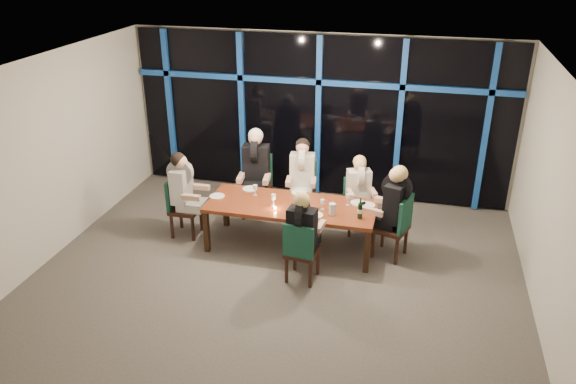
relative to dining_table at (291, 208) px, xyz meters
name	(u,v)px	position (x,y,z in m)	size (l,w,h in m)	color
room	(277,143)	(0.00, -0.80, 1.34)	(7.04, 7.00, 3.02)	#5C5752
window_wall	(319,115)	(0.01, 2.13, 0.87)	(6.86, 0.43, 2.94)	black
dining_table	(291,208)	(0.00, 0.00, 0.00)	(2.60, 1.00, 0.75)	brown
chair_far_left	(257,181)	(-0.86, 1.04, -0.08)	(0.55, 0.55, 1.08)	black
chair_far_mid	(302,187)	(-0.06, 1.08, -0.13)	(0.52, 0.52, 0.99)	black
chair_far_right	(357,202)	(0.92, 0.84, -0.17)	(0.54, 0.54, 0.91)	black
chair_end_left	(180,204)	(-1.85, -0.01, -0.13)	(0.46, 0.46, 0.98)	black
chair_end_right	(397,224)	(1.62, 0.08, -0.11)	(0.60, 0.60, 1.03)	black
chair_near_mid	(301,249)	(0.36, -0.92, -0.15)	(0.49, 0.49, 0.95)	black
diner_far_left	(256,161)	(-0.85, 0.95, 0.34)	(0.57, 0.70, 1.05)	black
diner_far_mid	(302,168)	(-0.05, 1.00, 0.27)	(0.53, 0.65, 0.97)	silver
diner_far_right	(359,184)	(0.95, 0.77, 0.19)	(0.55, 0.62, 0.89)	silver
diner_end_left	(183,182)	(-1.77, -0.01, 0.25)	(0.61, 0.49, 0.96)	black
diner_end_right	(394,198)	(1.53, 0.11, 0.30)	(0.70, 0.61, 1.00)	black
diner_near_mid	(303,223)	(0.37, -0.84, 0.23)	(0.50, 0.62, 0.93)	black
plate_far_left	(250,189)	(-0.78, 0.39, 0.08)	(0.24, 0.24, 0.01)	white
plate_far_mid	(299,192)	(0.02, 0.44, 0.08)	(0.24, 0.24, 0.01)	white
plate_far_right	(367,205)	(1.14, 0.24, 0.08)	(0.24, 0.24, 0.01)	white
plate_end_left	(217,196)	(-1.20, -0.01, 0.08)	(0.24, 0.24, 0.01)	white
plate_end_right	(358,203)	(1.00, 0.28, 0.08)	(0.24, 0.24, 0.01)	white
plate_near_mid	(315,215)	(0.43, -0.28, 0.08)	(0.24, 0.24, 0.01)	white
wine_bottle	(360,211)	(1.08, -0.20, 0.19)	(0.07, 0.07, 0.32)	black
water_pitcher	(332,209)	(0.67, -0.19, 0.16)	(0.11, 0.10, 0.18)	silver
tea_light	(275,208)	(-0.20, -0.21, 0.08)	(0.05, 0.05, 0.03)	#FF9C4C
wine_glass_a	(273,197)	(-0.25, -0.11, 0.21)	(0.07, 0.07, 0.19)	white
wine_glass_b	(299,194)	(0.09, 0.15, 0.19)	(0.06, 0.06, 0.16)	silver
wine_glass_c	(322,202)	(0.50, -0.05, 0.18)	(0.06, 0.06, 0.16)	silver
wine_glass_d	(255,188)	(-0.63, 0.19, 0.20)	(0.07, 0.07, 0.18)	silver
wine_glass_e	(349,197)	(0.85, 0.19, 0.20)	(0.07, 0.07, 0.18)	silver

